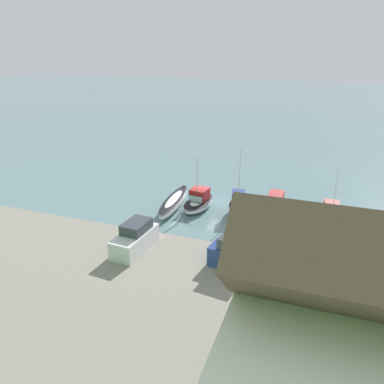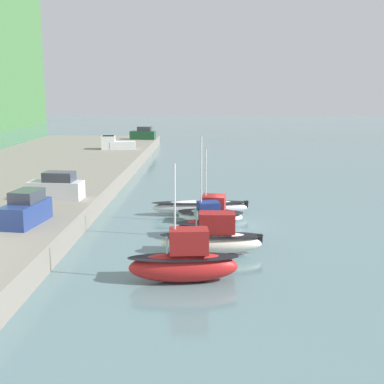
{
  "view_description": "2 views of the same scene",
  "coord_description": "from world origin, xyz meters",
  "px_view_note": "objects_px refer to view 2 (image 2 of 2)",
  "views": [
    {
      "loc": [
        -10.81,
        35.37,
        15.76
      ],
      "look_at": [
        0.92,
        2.57,
        2.15
      ],
      "focal_mm": 35.0,
      "sensor_mm": 36.0,
      "label": 1
    },
    {
      "loc": [
        -39.49,
        1.85,
        10.24
      ],
      "look_at": [
        3.9,
        3.19,
        1.74
      ],
      "focal_mm": 50.0,
      "sensor_mm": 36.0,
      "label": 2
    }
  ],
  "objects_px": {
    "moored_boat_1": "(213,238)",
    "parked_car_0": "(57,187)",
    "moored_boat_0": "(184,262)",
    "parked_car_2": "(143,134)",
    "moored_boat_2": "(206,224)",
    "moored_boat_3": "(211,213)",
    "moored_boat_4": "(201,207)",
    "parked_car_3": "(26,210)",
    "pickup_truck_0": "(115,143)"
  },
  "relations": [
    {
      "from": "parked_car_2",
      "to": "moored_boat_2",
      "type": "bearing_deg",
      "value": -162.69
    },
    {
      "from": "moored_boat_3",
      "to": "parked_car_0",
      "type": "distance_m",
      "value": 12.3
    },
    {
      "from": "moored_boat_4",
      "to": "parked_car_0",
      "type": "height_order",
      "value": "parked_car_0"
    },
    {
      "from": "moored_boat_3",
      "to": "parked_car_2",
      "type": "height_order",
      "value": "moored_boat_3"
    },
    {
      "from": "moored_boat_0",
      "to": "parked_car_2",
      "type": "xyz_separation_m",
      "value": [
        62.97,
        9.78,
        1.45
      ]
    },
    {
      "from": "moored_boat_0",
      "to": "moored_boat_3",
      "type": "xyz_separation_m",
      "value": [
        12.81,
        -1.48,
        -0.33
      ]
    },
    {
      "from": "moored_boat_2",
      "to": "parked_car_0",
      "type": "xyz_separation_m",
      "value": [
        5.06,
        11.77,
        1.6
      ]
    },
    {
      "from": "parked_car_0",
      "to": "parked_car_2",
      "type": "relative_size",
      "value": 0.99
    },
    {
      "from": "moored_boat_4",
      "to": "parked_car_3",
      "type": "bearing_deg",
      "value": 126.1
    },
    {
      "from": "moored_boat_3",
      "to": "parked_car_3",
      "type": "relative_size",
      "value": 1.29
    },
    {
      "from": "parked_car_2",
      "to": "parked_car_3",
      "type": "bearing_deg",
      "value": -174.68
    },
    {
      "from": "parked_car_0",
      "to": "parked_car_2",
      "type": "height_order",
      "value": "same"
    },
    {
      "from": "moored_boat_3",
      "to": "moored_boat_4",
      "type": "xyz_separation_m",
      "value": [
        2.45,
        0.83,
        -0.1
      ]
    },
    {
      "from": "parked_car_3",
      "to": "pickup_truck_0",
      "type": "distance_m",
      "value": 42.39
    },
    {
      "from": "parked_car_2",
      "to": "parked_car_3",
      "type": "relative_size",
      "value": 0.99
    },
    {
      "from": "moored_boat_0",
      "to": "parked_car_2",
      "type": "distance_m",
      "value": 63.75
    },
    {
      "from": "moored_boat_2",
      "to": "parked_car_2",
      "type": "xyz_separation_m",
      "value": [
        54.38,
        10.89,
        1.6
      ]
    },
    {
      "from": "moored_boat_2",
      "to": "parked_car_3",
      "type": "distance_m",
      "value": 11.98
    },
    {
      "from": "moored_boat_1",
      "to": "parked_car_2",
      "type": "relative_size",
      "value": 1.49
    },
    {
      "from": "moored_boat_4",
      "to": "moored_boat_1",
      "type": "bearing_deg",
      "value": -179.18
    },
    {
      "from": "moored_boat_1",
      "to": "pickup_truck_0",
      "type": "xyz_separation_m",
      "value": [
        43.13,
        13.53,
        1.48
      ]
    },
    {
      "from": "parked_car_0",
      "to": "parked_car_2",
      "type": "distance_m",
      "value": 49.33
    },
    {
      "from": "moored_boat_0",
      "to": "moored_boat_3",
      "type": "bearing_deg",
      "value": -11.48
    },
    {
      "from": "moored_boat_4",
      "to": "pickup_truck_0",
      "type": "xyz_separation_m",
      "value": [
        32.95,
        12.63,
        1.78
      ]
    },
    {
      "from": "parked_car_0",
      "to": "parked_car_3",
      "type": "xyz_separation_m",
      "value": [
        -7.81,
        -0.22,
        0.0
      ]
    },
    {
      "from": "pickup_truck_0",
      "to": "parked_car_0",
      "type": "bearing_deg",
      "value": 175.92
    },
    {
      "from": "moored_boat_0",
      "to": "moored_boat_4",
      "type": "height_order",
      "value": "moored_boat_0"
    },
    {
      "from": "moored_boat_4",
      "to": "moored_boat_3",
      "type": "bearing_deg",
      "value": -165.56
    },
    {
      "from": "moored_boat_3",
      "to": "parked_car_2",
      "type": "bearing_deg",
      "value": 19.27
    },
    {
      "from": "moored_boat_2",
      "to": "parked_car_2",
      "type": "bearing_deg",
      "value": -1.8
    },
    {
      "from": "moored_boat_2",
      "to": "moored_boat_3",
      "type": "distance_m",
      "value": 4.23
    },
    {
      "from": "moored_boat_1",
      "to": "parked_car_0",
      "type": "relative_size",
      "value": 1.51
    },
    {
      "from": "moored_boat_1",
      "to": "parked_car_0",
      "type": "xyz_separation_m",
      "value": [
        8.58,
        12.21,
        1.58
      ]
    },
    {
      "from": "moored_boat_0",
      "to": "pickup_truck_0",
      "type": "height_order",
      "value": "moored_boat_0"
    },
    {
      "from": "moored_boat_2",
      "to": "parked_car_0",
      "type": "bearing_deg",
      "value": 53.62
    },
    {
      "from": "moored_boat_1",
      "to": "moored_boat_3",
      "type": "bearing_deg",
      "value": 0.12
    },
    {
      "from": "parked_car_0",
      "to": "moored_boat_2",
      "type": "bearing_deg",
      "value": -109.1
    },
    {
      "from": "moored_boat_2",
      "to": "moored_boat_3",
      "type": "relative_size",
      "value": 1.23
    },
    {
      "from": "moored_boat_1",
      "to": "parked_car_3",
      "type": "distance_m",
      "value": 12.12
    },
    {
      "from": "moored_boat_2",
      "to": "moored_boat_1",
      "type": "bearing_deg",
      "value": 173.92
    },
    {
      "from": "moored_boat_4",
      "to": "parked_car_2",
      "type": "relative_size",
      "value": 1.86
    },
    {
      "from": "moored_boat_1",
      "to": "moored_boat_3",
      "type": "height_order",
      "value": "moored_boat_3"
    },
    {
      "from": "moored_boat_3",
      "to": "parked_car_3",
      "type": "height_order",
      "value": "moored_boat_3"
    },
    {
      "from": "moored_boat_1",
      "to": "parked_car_0",
      "type": "bearing_deg",
      "value": 54.52
    },
    {
      "from": "moored_boat_1",
      "to": "parked_car_2",
      "type": "xyz_separation_m",
      "value": [
        57.9,
        11.33,
        1.58
      ]
    },
    {
      "from": "moored_boat_0",
      "to": "moored_boat_4",
      "type": "relative_size",
      "value": 0.79
    },
    {
      "from": "moored_boat_3",
      "to": "parked_car_0",
      "type": "xyz_separation_m",
      "value": [
        0.85,
        12.14,
        1.77
      ]
    },
    {
      "from": "parked_car_3",
      "to": "pickup_truck_0",
      "type": "bearing_deg",
      "value": -80.33
    },
    {
      "from": "moored_boat_1",
      "to": "moored_boat_2",
      "type": "distance_m",
      "value": 3.55
    },
    {
      "from": "moored_boat_3",
      "to": "moored_boat_4",
      "type": "bearing_deg",
      "value": 25.26
    }
  ]
}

